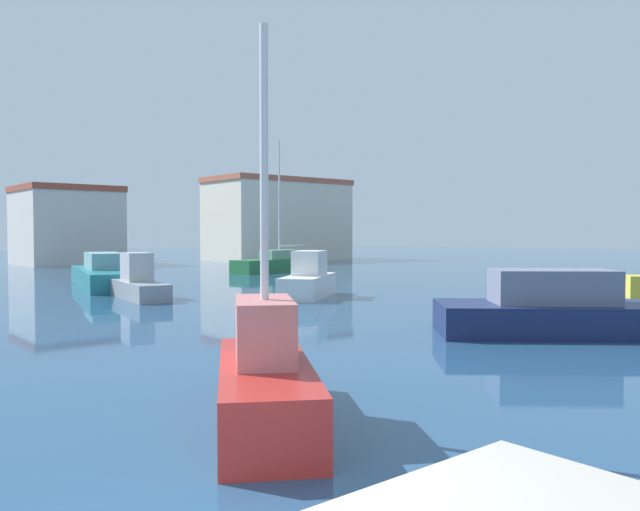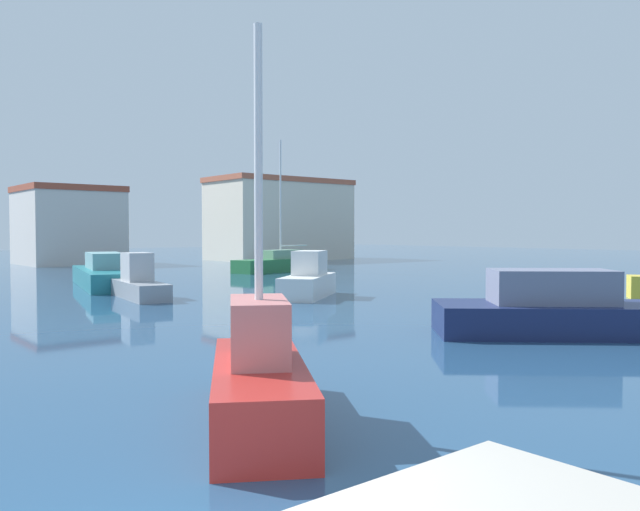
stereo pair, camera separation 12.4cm
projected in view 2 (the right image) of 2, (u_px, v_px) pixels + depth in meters
water at (270, 292)px, 29.28m from camera, size 160.00×160.00×0.00m
sailboat_green_far_right at (281, 263)px, 44.71m from camera, size 7.79×3.22×9.06m
motorboat_white_center_channel at (308, 280)px, 27.04m from camera, size 4.45×3.91×1.94m
motorboat_grey_distant_east at (139, 283)px, 26.57m from camera, size 1.96×4.78×1.87m
sailboat_red_inner_mooring at (259, 379)px, 9.19m from camera, size 3.32×4.31×5.64m
motorboat_teal_near_pier at (106, 274)px, 32.38m from camera, size 4.53×9.32×1.68m
motorboat_navy_far_left at (580, 312)px, 17.10m from camera, size 7.56×7.16×1.74m
warehouse_block at (69, 225)px, 54.49m from camera, size 7.57×7.66×6.55m
harbor_office at (280, 219)px, 63.65m from camera, size 13.52×7.43×7.94m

